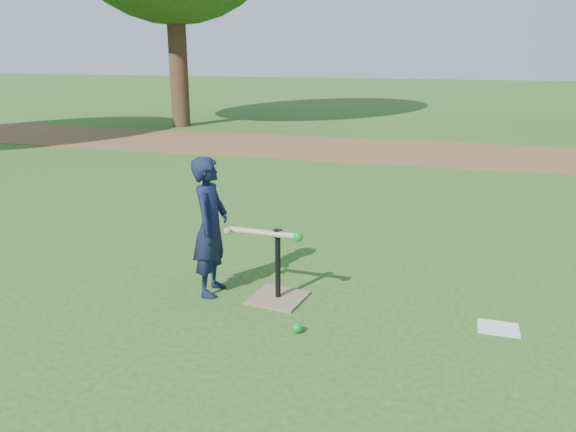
# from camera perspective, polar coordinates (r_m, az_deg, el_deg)

# --- Properties ---
(ground) EXTENTS (80.00, 80.00, 0.00)m
(ground) POSITION_cam_1_polar(r_m,az_deg,el_deg) (4.96, -0.60, -7.65)
(ground) COLOR #285116
(ground) RESTS_ON ground
(dirt_strip) EXTENTS (24.00, 3.00, 0.01)m
(dirt_strip) POSITION_cam_1_polar(r_m,az_deg,el_deg) (12.08, 9.90, 6.56)
(dirt_strip) COLOR brown
(dirt_strip) RESTS_ON ground
(child) EXTENTS (0.33, 0.46, 1.20)m
(child) POSITION_cam_1_polar(r_m,az_deg,el_deg) (4.78, -7.87, -1.08)
(child) COLOR black
(child) RESTS_ON ground
(wiffle_ball_ground) EXTENTS (0.08, 0.08, 0.08)m
(wiffle_ball_ground) POSITION_cam_1_polar(r_m,az_deg,el_deg) (4.27, 0.94, -11.29)
(wiffle_ball_ground) COLOR #0C8A25
(wiffle_ball_ground) RESTS_ON ground
(clipboard) EXTENTS (0.30, 0.24, 0.01)m
(clipboard) POSITION_cam_1_polar(r_m,az_deg,el_deg) (4.62, 20.59, -10.61)
(clipboard) COLOR white
(clipboard) RESTS_ON ground
(batting_tee) EXTENTS (0.48, 0.48, 0.61)m
(batting_tee) POSITION_cam_1_polar(r_m,az_deg,el_deg) (4.77, -1.02, -7.21)
(batting_tee) COLOR #806A51
(batting_tee) RESTS_ON ground
(swing_action) EXTENTS (0.68, 0.12, 0.08)m
(swing_action) POSITION_cam_1_polar(r_m,az_deg,el_deg) (4.60, -2.21, -1.79)
(swing_action) COLOR tan
(swing_action) RESTS_ON ground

